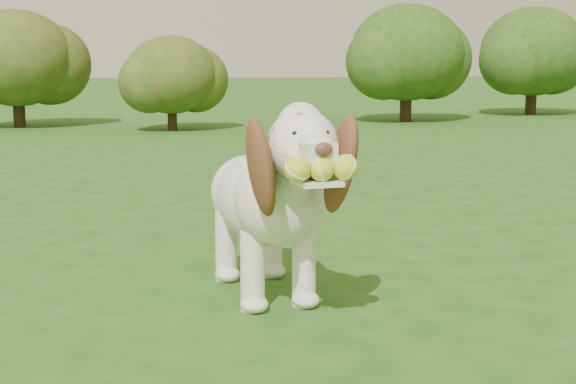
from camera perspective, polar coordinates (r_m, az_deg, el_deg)
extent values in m
plane|color=#224614|center=(2.89, -12.84, -8.59)|extent=(80.00, 80.00, 0.00)
ellipsoid|color=white|center=(3.03, -1.87, -0.45)|extent=(0.36, 0.65, 0.33)
ellipsoid|color=white|center=(2.80, -0.58, -0.47)|extent=(0.34, 0.34, 0.33)
ellipsoid|color=white|center=(3.24, -2.90, 0.01)|extent=(0.31, 0.31, 0.30)
cylinder|color=white|center=(2.67, 0.18, 0.92)|extent=(0.19, 0.27, 0.25)
sphere|color=white|center=(2.53, 1.02, 3.31)|extent=(0.24, 0.24, 0.23)
sphere|color=white|center=(2.55, 0.89, 4.75)|extent=(0.16, 0.16, 0.15)
cube|color=white|center=(2.41, 1.98, 2.89)|extent=(0.10, 0.14, 0.06)
ellipsoid|color=#592D28|center=(2.34, 2.56, 3.05)|extent=(0.06, 0.04, 0.04)
cube|color=white|center=(2.41, 2.08, 0.71)|extent=(0.13, 0.15, 0.02)
ellipsoid|color=brown|center=(2.51, -1.95, 1.72)|extent=(0.14, 0.22, 0.35)
ellipsoid|color=brown|center=(2.60, 3.77, 1.95)|extent=(0.14, 0.22, 0.35)
cylinder|color=white|center=(3.37, -3.47, 1.01)|extent=(0.07, 0.16, 0.13)
cylinder|color=white|center=(2.85, -2.54, -5.64)|extent=(0.09, 0.09, 0.29)
cylinder|color=white|center=(2.90, 1.14, -5.35)|extent=(0.09, 0.09, 0.29)
cylinder|color=white|center=(3.24, -4.42, -3.79)|extent=(0.09, 0.09, 0.29)
cylinder|color=white|center=(3.29, -1.17, -3.58)|extent=(0.09, 0.09, 0.29)
sphere|color=#E0F134|center=(2.35, 0.67, 1.63)|extent=(0.08, 0.08, 0.08)
sphere|color=#E0F134|center=(2.37, 2.39, 1.70)|extent=(0.08, 0.08, 0.08)
sphere|color=#E0F134|center=(2.39, 4.08, 1.76)|extent=(0.08, 0.08, 0.08)
cylinder|color=#382314|center=(11.30, -18.59, 5.64)|extent=(0.16, 0.16, 0.50)
ellipsoid|color=#1E4816|center=(11.29, -18.76, 9.00)|extent=(1.50, 1.50, 1.27)
cylinder|color=#382314|center=(13.80, 16.90, 6.43)|extent=(0.18, 0.18, 0.56)
ellipsoid|color=#1E4816|center=(13.79, 17.05, 9.54)|extent=(1.69, 1.69, 1.43)
cylinder|color=#382314|center=(11.84, 8.37, 6.28)|extent=(0.17, 0.17, 0.54)
ellipsoid|color=#1E4816|center=(11.82, 8.46, 9.79)|extent=(1.63, 1.63, 1.39)
cylinder|color=#382314|center=(10.32, -8.23, 5.40)|extent=(0.12, 0.12, 0.38)
ellipsoid|color=#1E4816|center=(10.30, -8.30, 8.25)|extent=(1.15, 1.15, 0.98)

